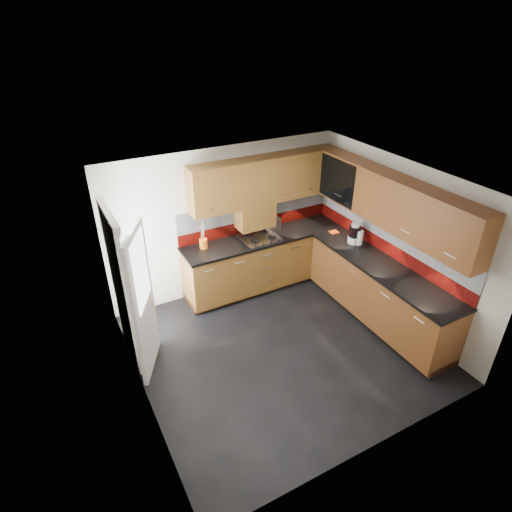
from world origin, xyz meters
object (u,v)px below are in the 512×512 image
utensil_pot (203,242)px  toaster (271,224)px  gas_hob (260,237)px  food_processor (355,234)px

utensil_pot → toaster: bearing=2.9°
gas_hob → toaster: bearing=31.6°
gas_hob → utensil_pot: utensil_pot is taller
utensil_pot → food_processor: utensil_pot is taller
gas_hob → toaster: (0.30, 0.19, 0.09)m
gas_hob → food_processor: 1.48m
utensil_pot → toaster: (1.22, 0.06, 0.00)m
gas_hob → utensil_pot: bearing=172.1°
gas_hob → food_processor: bearing=-33.6°
toaster → food_processor: size_ratio=0.90×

